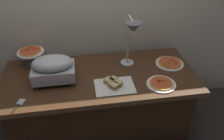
{
  "coord_description": "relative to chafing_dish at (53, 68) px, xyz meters",
  "views": [
    {
      "loc": [
        -0.17,
        -1.86,
        2.09
      ],
      "look_at": [
        0.13,
        0.0,
        0.81
      ],
      "focal_mm": 37.3,
      "sensor_mm": 36.0,
      "label": 1
    }
  ],
  "objects": [
    {
      "name": "ground_plane",
      "position": [
        0.42,
        0.02,
        -0.91
      ],
      "size": [
        8.0,
        8.0,
        0.0
      ],
      "primitive_type": "plane",
      "color": "#38332D"
    },
    {
      "name": "back_wall",
      "position": [
        0.42,
        0.52,
        0.29
      ],
      "size": [
        4.4,
        0.04,
        2.4
      ],
      "primitive_type": "cube",
      "color": "beige",
      "rests_on": "ground_plane"
    },
    {
      "name": "buffet_table",
      "position": [
        0.42,
        0.02,
        -0.52
      ],
      "size": [
        1.9,
        0.84,
        0.76
      ],
      "color": "#422816",
      "rests_on": "ground_plane"
    },
    {
      "name": "chafing_dish",
      "position": [
        0.0,
        0.0,
        0.0
      ],
      "size": [
        0.39,
        0.26,
        0.27
      ],
      "color": "#B7BABF",
      "rests_on": "buffet_table"
    },
    {
      "name": "heat_lamp",
      "position": [
        0.74,
        0.07,
        0.27
      ],
      "size": [
        0.15,
        0.31,
        0.54
      ],
      "color": "#B7BABF",
      "rests_on": "buffet_table"
    },
    {
      "name": "pizza_plate_front",
      "position": [
        0.98,
        -0.22,
        -0.14
      ],
      "size": [
        0.27,
        0.27,
        0.03
      ],
      "color": "white",
      "rests_on": "buffet_table"
    },
    {
      "name": "pizza_plate_center",
      "position": [
        1.18,
        0.11,
        -0.14
      ],
      "size": [
        0.29,
        0.29,
        0.03
      ],
      "color": "white",
      "rests_on": "buffet_table"
    },
    {
      "name": "pizza_plate_raised_stand",
      "position": [
        -0.24,
        0.31,
        -0.0
      ],
      "size": [
        0.27,
        0.27,
        0.18
      ],
      "color": "#595B60",
      "rests_on": "buffet_table"
    },
    {
      "name": "sandwich_platter",
      "position": [
        0.54,
        -0.17,
        -0.13
      ],
      "size": [
        0.36,
        0.26,
        0.06
      ],
      "color": "white",
      "rests_on": "buffet_table"
    },
    {
      "name": "sauce_cup_near",
      "position": [
        0.16,
        0.2,
        -0.13
      ],
      "size": [
        0.07,
        0.07,
        0.03
      ],
      "color": "black",
      "rests_on": "buffet_table"
    },
    {
      "name": "serving_spatula",
      "position": [
        -0.29,
        -0.29,
        -0.15
      ],
      "size": [
        0.09,
        0.17,
        0.01
      ],
      "color": "#B7BABF",
      "rests_on": "buffet_table"
    }
  ]
}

